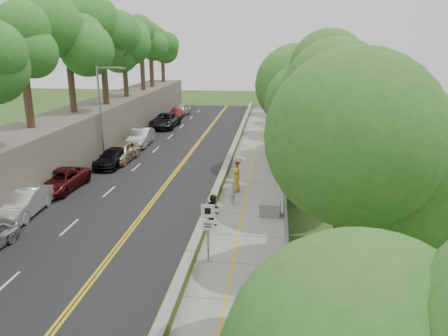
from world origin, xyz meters
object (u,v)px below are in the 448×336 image
at_px(signpost, 208,224).
at_px(car_1, 24,203).
at_px(concrete_block, 270,209).
at_px(streetlight, 103,107).
at_px(car_2, 60,180).
at_px(person_far, 275,147).
at_px(construction_barrel, 265,138).
at_px(painter_0, 236,180).

height_order(signpost, car_1, signpost).
height_order(signpost, concrete_block, signpost).
relative_size(streetlight, concrete_block, 6.68).
xyz_separation_m(signpost, concrete_block, (2.77, 6.02, -1.51)).
distance_m(signpost, car_2, 14.72).
xyz_separation_m(streetlight, person_far, (14.46, 2.92, -3.78)).
bearing_deg(car_1, construction_barrel, 53.79).
distance_m(streetlight, person_far, 15.23).
height_order(streetlight, signpost, streetlight).
bearing_deg(car_1, painter_0, 21.22).
distance_m(construction_barrel, person_far, 5.82).
relative_size(signpost, construction_barrel, 3.82).
bearing_deg(car_2, construction_barrel, 53.67).
height_order(signpost, construction_barrel, signpost).
distance_m(streetlight, painter_0, 14.34).
distance_m(construction_barrel, concrete_block, 19.65).
distance_m(concrete_block, car_2, 14.71).
bearing_deg(concrete_block, streetlight, 142.39).
relative_size(signpost, concrete_block, 2.59).
bearing_deg(signpost, concrete_block, 65.31).
xyz_separation_m(signpost, construction_barrel, (1.95, 25.65, -1.51)).
height_order(streetlight, concrete_block, streetlight).
bearing_deg(construction_barrel, car_2, -129.11).
xyz_separation_m(car_2, painter_0, (12.05, 1.05, 0.14)).
bearing_deg(signpost, construction_barrel, 85.65).
xyz_separation_m(car_1, car_2, (0.00, 4.52, -0.07)).
distance_m(signpost, construction_barrel, 25.77).
bearing_deg(car_1, concrete_block, 2.79).
xyz_separation_m(streetlight, construction_barrel, (13.46, 8.64, -4.18)).
bearing_deg(painter_0, streetlight, 66.57).
bearing_deg(car_1, streetlight, 85.78).
xyz_separation_m(concrete_block, painter_0, (-2.37, 3.96, 0.45)).
xyz_separation_m(car_1, person_far, (14.60, 15.53, 0.03)).
relative_size(streetlight, car_2, 1.55).
xyz_separation_m(concrete_block, person_far, (0.19, 13.92, 0.41)).
distance_m(car_1, painter_0, 13.28).
bearing_deg(car_2, painter_0, 7.77).
bearing_deg(person_far, car_1, 55.54).
distance_m(painter_0, person_far, 10.28).
bearing_deg(construction_barrel, streetlight, -147.32).
bearing_deg(streetlight, painter_0, -30.59).
bearing_deg(concrete_block, construction_barrel, 92.38).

